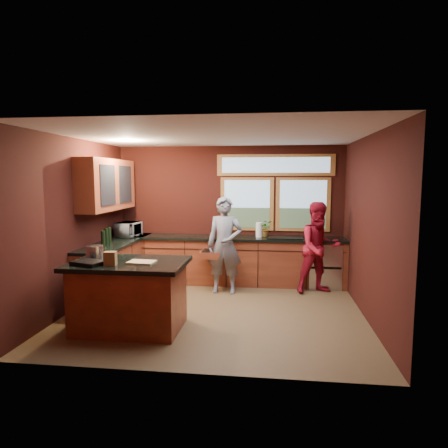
% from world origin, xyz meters
% --- Properties ---
extents(floor, '(4.50, 4.50, 0.00)m').
position_xyz_m(floor, '(0.00, 0.00, 0.00)').
color(floor, brown).
rests_on(floor, ground).
extents(room_shell, '(4.52, 4.02, 2.71)m').
position_xyz_m(room_shell, '(-0.60, 0.32, 1.80)').
color(room_shell, black).
rests_on(room_shell, ground).
extents(back_counter, '(4.50, 0.64, 0.93)m').
position_xyz_m(back_counter, '(0.20, 1.70, 0.46)').
color(back_counter, '#562214').
rests_on(back_counter, floor).
extents(left_counter, '(0.64, 2.30, 0.93)m').
position_xyz_m(left_counter, '(-1.95, 0.85, 0.47)').
color(left_counter, '#562214').
rests_on(left_counter, floor).
extents(island, '(1.55, 1.05, 0.95)m').
position_xyz_m(island, '(-1.07, -0.85, 0.48)').
color(island, '#562214').
rests_on(island, floor).
extents(person_grey, '(0.64, 0.43, 1.74)m').
position_xyz_m(person_grey, '(0.02, 1.05, 0.87)').
color(person_grey, slate).
rests_on(person_grey, floor).
extents(person_red, '(0.97, 0.86, 1.65)m').
position_xyz_m(person_red, '(1.70, 1.25, 0.82)').
color(person_red, maroon).
rests_on(person_red, floor).
extents(microwave, '(0.42, 0.56, 0.29)m').
position_xyz_m(microwave, '(-1.92, 1.44, 1.07)').
color(microwave, '#999999').
rests_on(microwave, left_counter).
extents(potted_plant, '(0.29, 0.25, 0.32)m').
position_xyz_m(potted_plant, '(0.73, 1.75, 1.09)').
color(potted_plant, '#999999').
rests_on(potted_plant, back_counter).
extents(paper_towel, '(0.12, 0.12, 0.28)m').
position_xyz_m(paper_towel, '(0.60, 1.70, 1.07)').
color(paper_towel, white).
rests_on(paper_towel, back_counter).
extents(cutting_board, '(0.37, 0.28, 0.02)m').
position_xyz_m(cutting_board, '(-0.87, -0.90, 0.95)').
color(cutting_board, tan).
rests_on(cutting_board, island).
extents(stock_pot, '(0.24, 0.24, 0.18)m').
position_xyz_m(stock_pot, '(-1.62, -0.70, 1.03)').
color(stock_pot, '#A8A8AC').
rests_on(stock_pot, island).
extents(paper_bag, '(0.16, 0.14, 0.18)m').
position_xyz_m(paper_bag, '(-1.22, -1.10, 1.03)').
color(paper_bag, brown).
rests_on(paper_bag, island).
extents(black_tray, '(0.47, 0.40, 0.05)m').
position_xyz_m(black_tray, '(-1.52, -1.10, 0.97)').
color(black_tray, black).
rests_on(black_tray, island).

